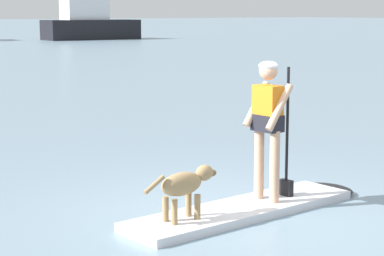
# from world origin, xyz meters

# --- Properties ---
(ground_plane) EXTENTS (400.00, 400.00, 0.00)m
(ground_plane) POSITION_xyz_m (0.00, 0.00, 0.00)
(ground_plane) COLOR gray
(paddleboard) EXTENTS (3.42, 0.97, 0.10)m
(paddleboard) POSITION_xyz_m (0.23, 0.02, 0.05)
(paddleboard) COLOR silver
(paddleboard) RESTS_ON ground_plane
(person_paddler) EXTENTS (0.62, 0.50, 1.69)m
(person_paddler) POSITION_xyz_m (0.42, 0.03, 1.08)
(person_paddler) COLOR tan
(person_paddler) RESTS_ON paddleboard
(dog) EXTENTS (1.01, 0.26, 0.58)m
(dog) POSITION_xyz_m (-0.87, -0.06, 0.49)
(dog) COLOR #997A51
(dog) RESTS_ON paddleboard
(moored_boat_port) EXTENTS (8.20, 3.22, 10.15)m
(moored_boat_port) POSITION_xyz_m (23.98, 48.46, 1.47)
(moored_boat_port) COLOR black
(moored_boat_port) RESTS_ON ground_plane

